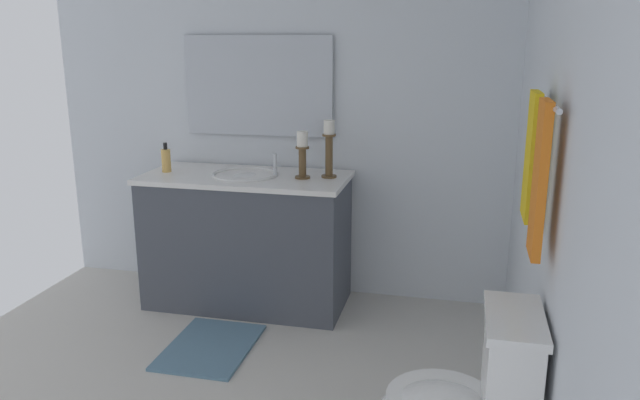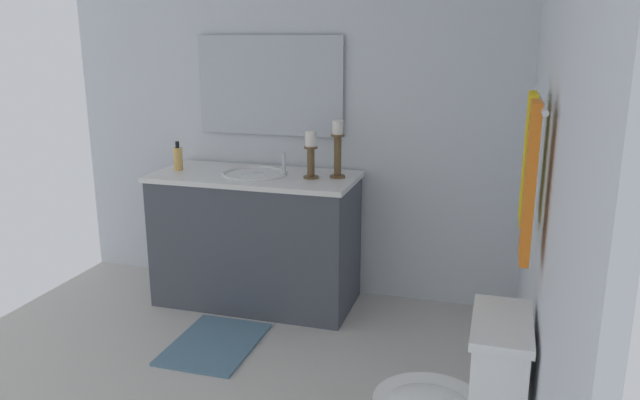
% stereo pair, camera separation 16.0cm
% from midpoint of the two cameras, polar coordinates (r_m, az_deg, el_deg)
% --- Properties ---
extents(floor, '(2.84, 2.97, 0.02)m').
position_cam_midpoint_polar(floor, '(3.10, -10.20, -17.36)').
color(floor, beige).
rests_on(floor, ground).
extents(wall_back, '(2.84, 0.04, 2.45)m').
position_cam_midpoint_polar(wall_back, '(2.37, 22.40, 3.90)').
color(wall_back, silver).
rests_on(wall_back, ground).
extents(wall_left, '(0.04, 2.97, 2.45)m').
position_cam_midpoint_polar(wall_left, '(3.96, -1.74, 8.97)').
color(wall_left, silver).
rests_on(wall_left, ground).
extents(vanity_cabinet, '(0.58, 1.24, 0.82)m').
position_cam_midpoint_polar(vanity_cabinet, '(3.87, -4.69, -3.56)').
color(vanity_cabinet, '#474C56').
rests_on(vanity_cabinet, ground).
extents(sink_basin, '(0.40, 0.40, 0.24)m').
position_cam_midpoint_polar(sink_basin, '(3.77, -4.79, 1.80)').
color(sink_basin, white).
rests_on(sink_basin, vanity_cabinet).
extents(mirror, '(0.02, 0.95, 0.62)m').
position_cam_midpoint_polar(mirror, '(3.95, -3.48, 10.43)').
color(mirror, silver).
extents(candle_holder_tall, '(0.09, 0.09, 0.34)m').
position_cam_midpoint_polar(candle_holder_tall, '(3.63, 2.91, 4.86)').
color(candle_holder_tall, brown).
rests_on(candle_holder_tall, vanity_cabinet).
extents(candle_holder_short, '(0.09, 0.09, 0.28)m').
position_cam_midpoint_polar(candle_holder_short, '(3.62, 0.42, 4.30)').
color(candle_holder_short, brown).
rests_on(candle_holder_short, vanity_cabinet).
extents(soap_bottle, '(0.06, 0.06, 0.18)m').
position_cam_midpoint_polar(soap_bottle, '(3.94, -11.79, 3.78)').
color(soap_bottle, '#E5B259').
rests_on(soap_bottle, vanity_cabinet).
extents(towel_bar, '(0.62, 0.02, 0.02)m').
position_cam_midpoint_polar(towel_bar, '(2.23, 21.59, 8.31)').
color(towel_bar, silver).
extents(towel_near_vanity, '(0.20, 0.03, 0.48)m').
position_cam_midpoint_polar(towel_near_vanity, '(2.42, 20.39, 3.58)').
color(towel_near_vanity, yellow).
rests_on(towel_near_vanity, towel_bar).
extents(towel_center, '(0.18, 0.03, 0.52)m').
position_cam_midpoint_polar(towel_center, '(2.12, 20.82, 1.49)').
color(towel_center, orange).
rests_on(towel_center, towel_bar).
extents(bath_mat, '(0.60, 0.44, 0.02)m').
position_cam_midpoint_polar(bath_mat, '(3.50, -8.33, -12.95)').
color(bath_mat, slate).
rests_on(bath_mat, ground).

